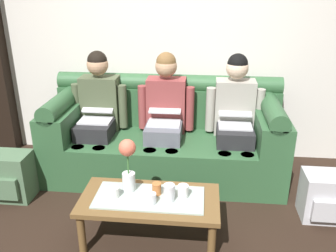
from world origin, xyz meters
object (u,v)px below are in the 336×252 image
Objects in this scene: person_middle at (165,112)px; person_left at (98,109)px; backpack_right at (322,197)px; cup_near_right at (114,192)px; coffee_table at (149,203)px; cup_near_left at (157,189)px; backpack_left at (12,177)px; cup_far_center at (152,198)px; couch at (165,138)px; cup_far_left at (169,193)px; person_right at (235,114)px; cup_far_right at (183,191)px; flower_vase at (128,162)px.

person_left is at bearing 179.98° from person_middle.
person_left reaches higher than backpack_right.
cup_near_right is 0.20× the size of backpack_right.
person_middle is 1.59m from backpack_right.
cup_near_left is (0.05, 0.04, 0.10)m from coffee_table.
coffee_table is at bearing -18.24° from backpack_left.
cup_far_center is (-0.02, -0.12, -0.01)m from cup_near_left.
couch is 18.01× the size of cup_far_left.
person_right reaches higher than cup_near_right.
cup_far_right is (0.92, -1.04, -0.24)m from person_left.
backpack_right is (1.34, 0.50, -0.22)m from cup_far_center.
cup_far_center is 0.18× the size of backpack_left.
couch is 1.03m from cup_near_left.
cup_far_center is 1.45m from backpack_right.
couch is 1.07m from coffee_table.
coffee_table is 12.84× the size of cup_near_right.
cup_near_left reaches higher than cup_near_right.
cup_near_right is 0.87× the size of cup_far_right.
person_right reaches higher than couch.
cup_far_right is 1.21m from backpack_right.
couch is 28.63× the size of cup_far_center.
cup_far_right reaches higher than coffee_table.
person_left reaches higher than couch.
cup_far_left is (0.32, -0.11, -0.17)m from flower_vase.
cup_near_left is at bearing -9.92° from flower_vase.
cup_near_left is at bearing -54.84° from person_left.
cup_far_left is at bearing -159.99° from backpack_right.
cup_far_center reaches higher than backpack_left.
backpack_right is at bearing -0.38° from backpack_left.
flower_vase reaches higher than cup_far_right.
couch is at bearing 92.77° from cup_near_left.
person_middle is at bearing -90.00° from couch.
cup_far_right is (0.22, 0.11, 0.01)m from cup_far_center.
backpack_left is at bearing 163.97° from cup_near_left.
cup_near_left is 0.12m from cup_far_left.
cup_near_left is 0.20m from cup_far_right.
cup_far_center is 0.87× the size of cup_far_right.
cup_near_right is at bearing 179.16° from cup_far_left.
person_left is 15.27× the size of cup_near_right.
cup_near_left is at bearing 144.79° from cup_far_left.
person_right is at bearing 49.65° from flower_vase.
person_middle reaches higher than cup_near_right.
cup_far_right is 0.23× the size of backpack_right.
person_middle reaches higher than backpack_left.
backpack_right is at bearing -43.01° from person_right.
backpack_left is (-1.99, -0.63, -0.44)m from person_right.
person_right is at bearing 58.73° from cup_near_left.
cup_far_center reaches higher than backpack_right.
cup_far_left is (0.10, -0.07, 0.02)m from cup_near_left.
flower_vase is 0.95× the size of backpack_left.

